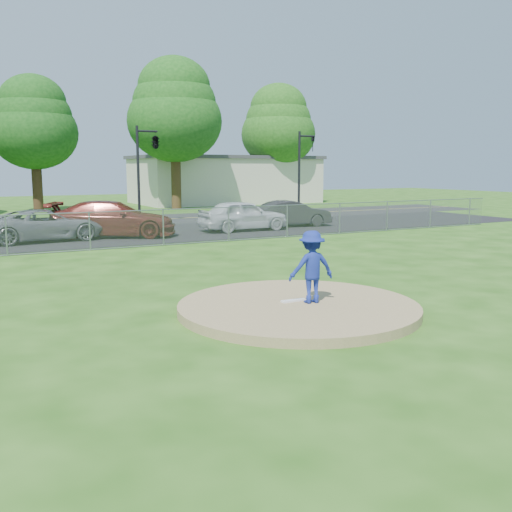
# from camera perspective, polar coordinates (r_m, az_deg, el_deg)

# --- Properties ---
(ground) EXTENTS (120.00, 120.00, 0.00)m
(ground) POSITION_cam_1_polar(r_m,az_deg,el_deg) (21.84, -9.97, 0.24)
(ground) COLOR #204C10
(ground) RESTS_ON ground
(pitchers_mound) EXTENTS (5.40, 5.40, 0.20)m
(pitchers_mound) POSITION_cam_1_polar(r_m,az_deg,el_deg) (12.88, 4.23, -5.16)
(pitchers_mound) COLOR #8F784E
(pitchers_mound) RESTS_ON ground
(pitching_rubber) EXTENTS (0.60, 0.15, 0.04)m
(pitching_rubber) POSITION_cam_1_polar(r_m,az_deg,el_deg) (13.01, 3.76, -4.47)
(pitching_rubber) COLOR white
(pitching_rubber) RESTS_ON pitchers_mound
(chain_link_fence) EXTENTS (40.00, 0.06, 1.50)m
(chain_link_fence) POSITION_cam_1_polar(r_m,az_deg,el_deg) (23.64, -11.55, 2.67)
(chain_link_fence) COLOR gray
(chain_link_fence) RESTS_ON ground
(parking_lot) EXTENTS (50.00, 8.00, 0.01)m
(parking_lot) POSITION_cam_1_polar(r_m,az_deg,el_deg) (28.04, -14.16, 1.98)
(parking_lot) COLOR black
(parking_lot) RESTS_ON ground
(street) EXTENTS (60.00, 7.00, 0.01)m
(street) POSITION_cam_1_polar(r_m,az_deg,el_deg) (35.33, -17.15, 3.21)
(street) COLOR black
(street) RESTS_ON ground
(commercial_building) EXTENTS (16.40, 9.40, 4.30)m
(commercial_building) POSITION_cam_1_polar(r_m,az_deg,el_deg) (53.60, -3.15, 7.67)
(commercial_building) COLOR beige
(commercial_building) RESTS_ON ground
(tree_center) EXTENTS (6.16, 6.16, 9.84)m
(tree_center) POSITION_cam_1_polar(r_m,az_deg,el_deg) (45.02, -21.35, 12.37)
(tree_center) COLOR #342013
(tree_center) RESTS_ON ground
(tree_right) EXTENTS (7.28, 7.28, 11.63)m
(tree_right) POSITION_cam_1_polar(r_m,az_deg,el_deg) (45.56, -8.14, 14.31)
(tree_right) COLOR #3B2915
(tree_right) RESTS_ON ground
(tree_far_right) EXTENTS (6.72, 6.72, 10.74)m
(tree_far_right) POSITION_cam_1_polar(r_m,az_deg,el_deg) (52.94, 2.25, 12.97)
(tree_far_right) COLOR #3C2616
(tree_far_right) RESTS_ON ground
(traffic_signal_center) EXTENTS (1.42, 2.48, 5.60)m
(traffic_signal_center) POSITION_cam_1_polar(r_m,az_deg,el_deg) (34.27, -10.20, 11.02)
(traffic_signal_center) COLOR black
(traffic_signal_center) RESTS_ON ground
(traffic_signal_right) EXTENTS (1.28, 0.20, 5.60)m
(traffic_signal_right) POSITION_cam_1_polar(r_m,az_deg,el_deg) (38.70, 4.64, 9.01)
(traffic_signal_right) COLOR black
(traffic_signal_right) RESTS_ON ground
(pitcher) EXTENTS (1.13, 0.76, 1.63)m
(pitcher) POSITION_cam_1_polar(r_m,az_deg,el_deg) (12.79, 5.57, -1.09)
(pitcher) COLOR navy
(pitcher) RESTS_ON pitchers_mound
(parked_car_gray) EXTENTS (5.22, 2.76, 1.40)m
(parked_car_gray) POSITION_cam_1_polar(r_m,az_deg,el_deg) (26.83, -20.30, 2.92)
(parked_car_gray) COLOR slate
(parked_car_gray) RESTS_ON parking_lot
(parked_car_darkred) EXTENTS (6.23, 4.53, 1.68)m
(parked_car_darkred) POSITION_cam_1_polar(r_m,az_deg,el_deg) (27.49, -14.11, 3.62)
(parked_car_darkred) COLOR maroon
(parked_car_darkred) RESTS_ON parking_lot
(parked_car_pearl) EXTENTS (4.64, 1.88, 1.58)m
(parked_car_pearl) POSITION_cam_1_polar(r_m,az_deg,el_deg) (29.36, -1.29, 4.10)
(parked_car_pearl) COLOR silver
(parked_car_pearl) RESTS_ON parking_lot
(parked_car_charcoal) EXTENTS (4.49, 2.21, 1.42)m
(parked_car_charcoal) POSITION_cam_1_polar(r_m,az_deg,el_deg) (31.62, 3.58, 4.28)
(parked_car_charcoal) COLOR #27272A
(parked_car_charcoal) RESTS_ON parking_lot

